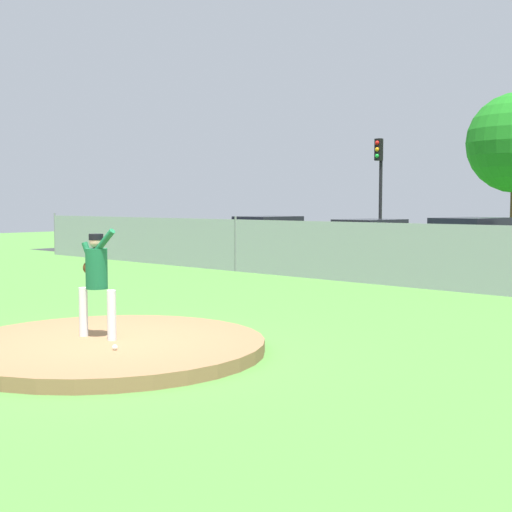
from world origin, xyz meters
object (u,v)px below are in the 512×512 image
(baseball, at_px, (115,347))
(parked_car_teal, at_px, (471,247))
(pitcher_youth, at_px, (96,274))
(parked_car_champagne, at_px, (370,244))
(traffic_light_near, at_px, (380,176))
(parked_car_navy, at_px, (268,239))
(traffic_cone_orange, at_px, (283,256))

(baseball, relative_size, parked_car_teal, 0.02)
(pitcher_youth, height_order, parked_car_champagne, pitcher_youth)
(pitcher_youth, xyz_separation_m, parked_car_champagne, (-4.84, 14.54, -0.37))
(pitcher_youth, bearing_deg, traffic_light_near, 111.07)
(parked_car_navy, height_order, traffic_light_near, traffic_light_near)
(parked_car_navy, xyz_separation_m, parked_car_teal, (8.44, 0.03, 0.03))
(traffic_cone_orange, bearing_deg, traffic_light_near, 82.57)
(parked_car_champagne, relative_size, parked_car_navy, 0.97)
(baseball, xyz_separation_m, parked_car_champagne, (-5.73, 14.87, 0.55))
(pitcher_youth, height_order, parked_car_teal, pitcher_youth)
(traffic_light_near, bearing_deg, pitcher_youth, -68.93)
(traffic_cone_orange, bearing_deg, pitcher_youth, -59.53)
(parked_car_teal, xyz_separation_m, traffic_light_near, (-6.21, 4.42, 2.49))
(parked_car_teal, distance_m, traffic_light_near, 8.02)
(parked_car_navy, xyz_separation_m, traffic_cone_orange, (1.53, -0.89, -0.54))
(pitcher_youth, distance_m, parked_car_champagne, 15.33)
(traffic_cone_orange, bearing_deg, parked_car_navy, 149.88)
(parked_car_navy, bearing_deg, traffic_light_near, 63.40)
(parked_car_teal, distance_m, traffic_cone_orange, 6.99)
(baseball, distance_m, parked_car_navy, 18.10)
(baseball, bearing_deg, parked_car_navy, 125.14)
(pitcher_youth, xyz_separation_m, parked_car_teal, (-1.08, 14.50, -0.31))
(pitcher_youth, bearing_deg, parked_car_champagne, 108.40)
(parked_car_navy, relative_size, parked_car_teal, 0.98)
(baseball, xyz_separation_m, traffic_cone_orange, (-8.88, 13.91, 0.04))
(baseball, bearing_deg, parked_car_teal, 97.58)
(parked_car_navy, height_order, traffic_cone_orange, parked_car_navy)
(pitcher_youth, height_order, baseball, pitcher_youth)
(pitcher_youth, bearing_deg, parked_car_navy, 123.35)
(parked_car_teal, bearing_deg, parked_car_navy, -179.79)
(parked_car_navy, bearing_deg, parked_car_champagne, 0.93)
(pitcher_youth, relative_size, baseball, 22.17)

